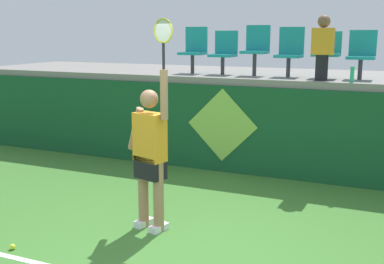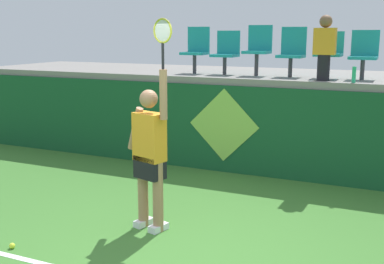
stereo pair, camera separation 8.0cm
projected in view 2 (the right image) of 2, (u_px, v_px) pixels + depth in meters
name	position (u px, v px, depth m)	size (l,w,h in m)	color
ground_plane	(171.00, 255.00, 5.35)	(40.00, 40.00, 0.00)	#3D752D
court_back_wall	(261.00, 131.00, 8.22)	(12.85, 0.20, 1.52)	#144C28
spectator_platform	(282.00, 77.00, 9.24)	(12.85, 2.77, 0.12)	gray
tennis_player	(150.00, 152.00, 5.89)	(0.74, 0.35, 2.56)	white
tennis_ball	(12.00, 246.00, 5.50)	(0.07, 0.07, 0.07)	#D1E533
water_bottle	(354.00, 75.00, 7.51)	(0.06, 0.06, 0.25)	#26B272
stadium_chair_0	(196.00, 48.00, 9.19)	(0.44, 0.42, 0.87)	#38383D
stadium_chair_1	(226.00, 51.00, 8.95)	(0.44, 0.42, 0.80)	#38383D
stadium_chair_2	(258.00, 47.00, 8.69)	(0.44, 0.42, 0.89)	#38383D
stadium_chair_3	(292.00, 50.00, 8.45)	(0.44, 0.42, 0.86)	#38383D
stadium_chair_4	(329.00, 51.00, 8.19)	(0.44, 0.42, 0.78)	#38383D
stadium_chair_5	(364.00, 53.00, 7.97)	(0.44, 0.42, 0.80)	#38383D
spectator_0	(325.00, 47.00, 7.75)	(0.34, 0.20, 1.04)	black
wall_signage_mount	(223.00, 172.00, 8.53)	(1.27, 0.01, 1.47)	#144C28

